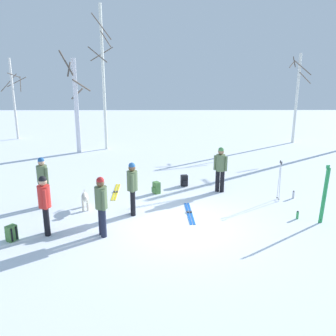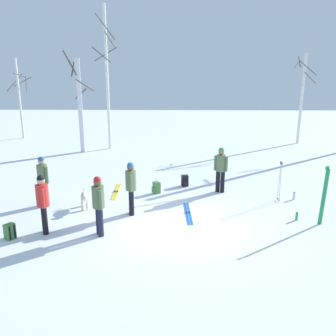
{
  "view_description": "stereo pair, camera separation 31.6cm",
  "coord_description": "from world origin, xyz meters",
  "px_view_note": "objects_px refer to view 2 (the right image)",
  "views": [
    {
      "loc": [
        -0.4,
        -9.84,
        4.54
      ],
      "look_at": [
        -0.33,
        2.77,
        1.0
      ],
      "focal_mm": 38.42,
      "sensor_mm": 36.0,
      "label": 1
    },
    {
      "loc": [
        -0.09,
        -9.84,
        4.54
      ],
      "look_at": [
        -0.33,
        2.77,
        1.0
      ],
      "focal_mm": 38.42,
      "sensor_mm": 36.0,
      "label": 2
    }
  ],
  "objects_px": {
    "birch_tree_2": "(107,77)",
    "ski_pair_lying_1": "(188,213)",
    "ski_poles_0": "(280,180)",
    "backpack_0": "(10,231)",
    "person_3": "(221,167)",
    "ski_pair_planted_0": "(324,196)",
    "dog": "(84,197)",
    "water_bottle_0": "(297,216)",
    "person_1": "(99,202)",
    "person_0": "(43,178)",
    "person_4": "(131,185)",
    "birch_tree_0": "(20,97)",
    "backpack_2": "(185,181)",
    "person_2": "(43,200)",
    "backpack_1": "(156,188)",
    "birch_tree_1": "(80,104)",
    "water_bottle_1": "(294,196)",
    "ski_pair_lying_0": "(116,191)"
  },
  "relations": [
    {
      "from": "person_2",
      "to": "water_bottle_0",
      "type": "relative_size",
      "value": 6.74
    },
    {
      "from": "ski_pair_lying_1",
      "to": "birch_tree_0",
      "type": "bearing_deg",
      "value": 129.67
    },
    {
      "from": "ski_pair_planted_0",
      "to": "person_2",
      "type": "bearing_deg",
      "value": -174.79
    },
    {
      "from": "ski_pair_lying_0",
      "to": "ski_poles_0",
      "type": "bearing_deg",
      "value": -8.77
    },
    {
      "from": "person_0",
      "to": "person_4",
      "type": "relative_size",
      "value": 1.0
    },
    {
      "from": "ski_pair_planted_0",
      "to": "backpack_0",
      "type": "relative_size",
      "value": 4.11
    },
    {
      "from": "ski_pair_lying_1",
      "to": "birch_tree_2",
      "type": "relative_size",
      "value": 0.23
    },
    {
      "from": "birch_tree_2",
      "to": "ski_pair_lying_1",
      "type": "bearing_deg",
      "value": -66.3
    },
    {
      "from": "person_0",
      "to": "water_bottle_0",
      "type": "bearing_deg",
      "value": -7.44
    },
    {
      "from": "person_1",
      "to": "backpack_0",
      "type": "xyz_separation_m",
      "value": [
        -2.42,
        -0.29,
        -0.77
      ]
    },
    {
      "from": "person_1",
      "to": "water_bottle_0",
      "type": "distance_m",
      "value": 6.01
    },
    {
      "from": "ski_pair_planted_0",
      "to": "ski_pair_lying_1",
      "type": "relative_size",
      "value": 1.02
    },
    {
      "from": "ski_pair_lying_1",
      "to": "birch_tree_2",
      "type": "distance_m",
      "value": 11.16
    },
    {
      "from": "person_0",
      "to": "ski_pair_planted_0",
      "type": "relative_size",
      "value": 0.95
    },
    {
      "from": "person_0",
      "to": "birch_tree_0",
      "type": "bearing_deg",
      "value": 115.17
    },
    {
      "from": "dog",
      "to": "backpack_0",
      "type": "relative_size",
      "value": 2.0
    },
    {
      "from": "person_4",
      "to": "backpack_1",
      "type": "xyz_separation_m",
      "value": [
        0.69,
        1.99,
        -0.77
      ]
    },
    {
      "from": "backpack_1",
      "to": "birch_tree_1",
      "type": "distance_m",
      "value": 8.47
    },
    {
      "from": "birch_tree_1",
      "to": "ski_poles_0",
      "type": "bearing_deg",
      "value": -40.62
    },
    {
      "from": "person_2",
      "to": "person_4",
      "type": "height_order",
      "value": "same"
    },
    {
      "from": "ski_pair_lying_1",
      "to": "backpack_2",
      "type": "xyz_separation_m",
      "value": [
        -0.03,
        2.79,
        0.2
      ]
    },
    {
      "from": "person_2",
      "to": "birch_tree_0",
      "type": "relative_size",
      "value": 0.34
    },
    {
      "from": "ski_pair_lying_0",
      "to": "birch_tree_2",
      "type": "height_order",
      "value": "birch_tree_2"
    },
    {
      "from": "person_1",
      "to": "backpack_2",
      "type": "distance_m",
      "value": 5.08
    },
    {
      "from": "person_2",
      "to": "ski_poles_0",
      "type": "distance_m",
      "value": 7.77
    },
    {
      "from": "ski_pair_planted_0",
      "to": "backpack_0",
      "type": "bearing_deg",
      "value": -172.84
    },
    {
      "from": "ski_poles_0",
      "to": "backpack_0",
      "type": "relative_size",
      "value": 3.26
    },
    {
      "from": "birch_tree_1",
      "to": "water_bottle_0",
      "type": "bearing_deg",
      "value": -45.81
    },
    {
      "from": "ski_poles_0",
      "to": "person_2",
      "type": "bearing_deg",
      "value": -160.14
    },
    {
      "from": "person_3",
      "to": "ski_poles_0",
      "type": "bearing_deg",
      "value": -26.01
    },
    {
      "from": "person_2",
      "to": "birch_tree_1",
      "type": "height_order",
      "value": "birch_tree_1"
    },
    {
      "from": "person_4",
      "to": "birch_tree_0",
      "type": "relative_size",
      "value": 0.34
    },
    {
      "from": "ski_pair_planted_0",
      "to": "backpack_1",
      "type": "xyz_separation_m",
      "value": [
        -5.07,
        2.66,
        -0.68
      ]
    },
    {
      "from": "water_bottle_1",
      "to": "ski_poles_0",
      "type": "bearing_deg",
      "value": -162.58
    },
    {
      "from": "person_0",
      "to": "person_2",
      "type": "bearing_deg",
      "value": -70.51
    },
    {
      "from": "dog",
      "to": "person_2",
      "type": "bearing_deg",
      "value": -109.84
    },
    {
      "from": "person_3",
      "to": "dog",
      "type": "xyz_separation_m",
      "value": [
        -4.7,
        -1.73,
        -0.59
      ]
    },
    {
      "from": "backpack_0",
      "to": "birch_tree_0",
      "type": "height_order",
      "value": "birch_tree_0"
    },
    {
      "from": "water_bottle_1",
      "to": "person_3",
      "type": "bearing_deg",
      "value": 163.51
    },
    {
      "from": "person_2",
      "to": "birch_tree_2",
      "type": "height_order",
      "value": "birch_tree_2"
    },
    {
      "from": "water_bottle_1",
      "to": "birch_tree_0",
      "type": "bearing_deg",
      "value": 141.72
    },
    {
      "from": "water_bottle_0",
      "to": "birch_tree_1",
      "type": "relative_size",
      "value": 0.05
    },
    {
      "from": "water_bottle_0",
      "to": "dog",
      "type": "bearing_deg",
      "value": 173.0
    },
    {
      "from": "person_3",
      "to": "person_4",
      "type": "xyz_separation_m",
      "value": [
        -3.08,
        -2.18,
        0.0
      ]
    },
    {
      "from": "ski_pair_lying_1",
      "to": "backpack_2",
      "type": "bearing_deg",
      "value": 90.65
    },
    {
      "from": "person_1",
      "to": "ski_pair_lying_0",
      "type": "bearing_deg",
      "value": 92.03
    },
    {
      "from": "person_4",
      "to": "dog",
      "type": "height_order",
      "value": "person_4"
    },
    {
      "from": "person_0",
      "to": "birch_tree_0",
      "type": "xyz_separation_m",
      "value": [
        -5.66,
        12.04,
        1.7
      ]
    },
    {
      "from": "dog",
      "to": "birch_tree_2",
      "type": "height_order",
      "value": "birch_tree_2"
    },
    {
      "from": "person_3",
      "to": "ski_pair_planted_0",
      "type": "height_order",
      "value": "ski_pair_planted_0"
    }
  ]
}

